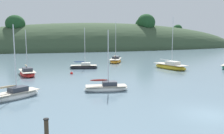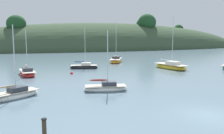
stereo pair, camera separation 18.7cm
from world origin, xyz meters
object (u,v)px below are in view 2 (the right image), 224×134
(sailboat_black_sloop, at_px, (116,61))
(sailboat_yellow_far, at_px, (14,95))
(sailboat_cream_ketch, at_px, (106,88))
(mooring_buoy_channel, at_px, (72,73))
(sailboat_white_near, at_px, (84,67))
(jetty_piling, at_px, (44,131))
(sailboat_red_portside, at_px, (171,67))
(sailboat_orange_cutter, at_px, (27,73))

(sailboat_black_sloop, distance_m, sailboat_yellow_far, 32.79)
(sailboat_cream_ketch, xyz_separation_m, mooring_buoy_channel, (-1.17, 12.66, -0.20))
(sailboat_cream_ketch, bearing_deg, sailboat_black_sloop, 65.63)
(sailboat_white_near, relative_size, jetty_piling, 5.18)
(sailboat_cream_ketch, bearing_deg, sailboat_red_portside, 35.56)
(sailboat_white_near, relative_size, mooring_buoy_channel, 14.01)
(mooring_buoy_channel, distance_m, jetty_piling, 24.21)
(mooring_buoy_channel, bearing_deg, sailboat_red_portside, -2.09)
(sailboat_orange_cutter, relative_size, sailboat_yellow_far, 0.99)
(sailboat_orange_cutter, bearing_deg, sailboat_yellow_far, -96.37)
(sailboat_yellow_far, bearing_deg, mooring_buoy_channel, 57.09)
(sailboat_yellow_far, distance_m, jetty_piling, 11.14)
(sailboat_white_near, bearing_deg, sailboat_orange_cutter, -156.93)
(sailboat_black_sloop, relative_size, mooring_buoy_channel, 18.02)
(sailboat_black_sloop, relative_size, sailboat_yellow_far, 1.36)
(sailboat_orange_cutter, bearing_deg, jetty_piling, -89.35)
(sailboat_red_portside, bearing_deg, sailboat_black_sloop, 110.90)
(sailboat_cream_ketch, bearing_deg, sailboat_white_near, 82.90)
(sailboat_orange_cutter, height_order, sailboat_yellow_far, sailboat_yellow_far)
(sailboat_cream_ketch, relative_size, sailboat_yellow_far, 0.94)
(sailboat_black_sloop, bearing_deg, sailboat_white_near, -141.48)
(sailboat_red_portside, height_order, jetty_piling, sailboat_red_portside)
(sailboat_orange_cutter, xyz_separation_m, sailboat_red_portside, (24.46, -1.95, 0.06))
(sailboat_black_sloop, xyz_separation_m, jetty_piling, (-18.98, -36.34, 0.32))
(sailboat_white_near, height_order, sailboat_yellow_far, sailboat_white_near)
(sailboat_yellow_far, xyz_separation_m, jetty_piling, (1.81, -10.99, 0.41))
(sailboat_orange_cutter, relative_size, sailboat_black_sloop, 0.73)
(sailboat_black_sloop, bearing_deg, mooring_buoy_channel, -134.59)
(sailboat_orange_cutter, height_order, sailboat_red_portside, sailboat_red_portside)
(jetty_piling, bearing_deg, sailboat_white_near, 71.54)
(sailboat_white_near, relative_size, sailboat_red_portside, 0.79)
(sailboat_white_near, bearing_deg, sailboat_black_sloop, 38.52)
(sailboat_cream_ketch, height_order, sailboat_yellow_far, sailboat_yellow_far)
(sailboat_black_sloop, distance_m, mooring_buoy_channel, 18.19)
(sailboat_cream_ketch, bearing_deg, mooring_buoy_channel, 95.26)
(sailboat_orange_cutter, relative_size, sailboat_red_portside, 0.74)
(sailboat_cream_ketch, height_order, mooring_buoy_channel, sailboat_cream_ketch)
(sailboat_red_portside, height_order, sailboat_yellow_far, sailboat_red_portside)
(sailboat_orange_cutter, bearing_deg, mooring_buoy_channel, -11.24)
(sailboat_orange_cutter, height_order, sailboat_black_sloop, sailboat_black_sloop)
(sailboat_cream_ketch, bearing_deg, sailboat_orange_cutter, 118.77)
(sailboat_black_sloop, xyz_separation_m, sailboat_red_portside, (5.20, -13.61, 0.00))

